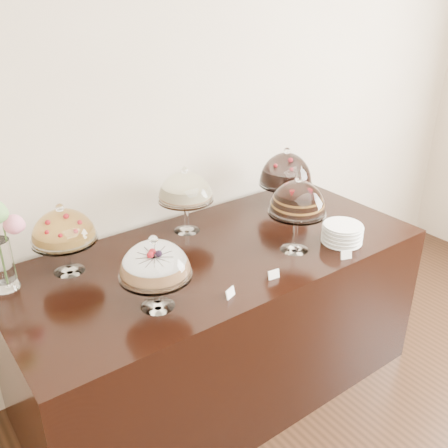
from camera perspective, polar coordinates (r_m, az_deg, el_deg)
wall_back at (r=2.98m, az=-2.57°, el=12.83°), size 5.00×0.04×3.00m
display_counter at (r=2.86m, az=-0.60°, el=-11.07°), size 2.20×1.00×0.90m
cake_stand_sugar_sponge at (r=2.10m, az=-7.90°, el=-4.41°), size 0.31×0.31×0.35m
cake_stand_choco_layer at (r=2.54m, az=8.41°, el=2.68°), size 0.30×0.30×0.42m
cake_stand_cheesecake at (r=2.74m, az=-4.44°, el=3.98°), size 0.31×0.31×0.38m
cake_stand_dark_choco at (r=3.08m, az=7.09°, el=5.99°), size 0.33×0.33×0.38m
cake_stand_fruit_tart at (r=2.46m, az=-17.91°, el=-0.53°), size 0.31×0.31×0.36m
plate_stack at (r=2.76m, az=13.36°, el=-1.07°), size 0.21×0.21×0.10m
price_card_left at (r=2.25m, az=0.72°, el=-7.88°), size 0.06×0.04×0.04m
price_card_right at (r=2.61m, az=13.80°, el=-3.46°), size 0.06×0.03×0.04m
price_card_extra at (r=2.39m, az=5.71°, el=-5.75°), size 0.06×0.02×0.04m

